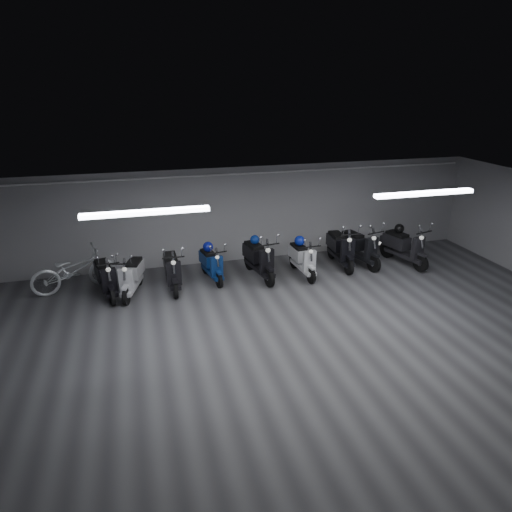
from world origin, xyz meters
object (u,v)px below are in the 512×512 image
object	(u,v)px
scooter_1	(105,272)
scooter_2	(131,271)
helmet_1	(300,241)
helmet_2	(208,247)
scooter_3	(172,265)
scooter_5	(259,253)
scooter_4	(211,259)
helmet_0	(399,228)
helmet_3	(255,240)
bicycle	(73,266)
scooter_9	(405,241)
scooter_8	(360,241)
scooter_7	(341,243)
scooter_6	(303,254)

from	to	relation	value
scooter_1	scooter_2	bearing A→B (deg)	-20.17
helmet_1	helmet_2	bearing A→B (deg)	172.87
scooter_3	scooter_5	distance (m)	2.34
scooter_4	helmet_0	world-z (taller)	scooter_4
helmet_3	helmet_0	bearing A→B (deg)	-2.18
bicycle	helmet_2	xyz separation A→B (m)	(3.45, -0.07, 0.21)
scooter_5	helmet_2	size ratio (longest dim) A/B	6.97
scooter_3	scooter_9	xyz separation A→B (m)	(6.70, -0.07, 0.05)
scooter_8	bicycle	distance (m)	7.86
scooter_1	bicycle	world-z (taller)	bicycle
scooter_4	scooter_5	xyz separation A→B (m)	(1.27, -0.17, 0.11)
scooter_2	scooter_1	bearing A→B (deg)	-170.76
helmet_2	helmet_3	size ratio (longest dim) A/B	1.08
scooter_7	scooter_2	bearing A→B (deg)	-173.39
scooter_6	helmet_2	xyz separation A→B (m)	(-2.52, 0.55, 0.24)
scooter_3	helmet_3	size ratio (longest dim) A/B	7.01
scooter_6	helmet_0	xyz separation A→B (m)	(3.09, 0.26, 0.39)
scooter_5	helmet_2	distance (m)	1.38
scooter_4	helmet_2	world-z (taller)	scooter_4
scooter_1	helmet_3	size ratio (longest dim) A/B	6.87
scooter_2	scooter_5	size ratio (longest dim) A/B	0.91
scooter_3	scooter_4	size ratio (longest dim) A/B	1.11
scooter_8	scooter_9	distance (m)	1.32
scooter_9	helmet_0	world-z (taller)	scooter_9
scooter_2	helmet_3	bearing A→B (deg)	24.07
scooter_6	helmet_1	size ratio (longest dim) A/B	6.00
scooter_1	scooter_2	world-z (taller)	scooter_1
scooter_4	scooter_8	distance (m)	4.36
scooter_3	scooter_7	distance (m)	4.86
bicycle	helmet_2	distance (m)	3.46
scooter_3	scooter_1	bearing A→B (deg)	179.89
scooter_6	scooter_8	xyz separation A→B (m)	(1.88, 0.33, 0.08)
scooter_8	bicycle	xyz separation A→B (m)	(-7.85, 0.30, -0.04)
scooter_2	scooter_9	distance (m)	7.71
helmet_2	helmet_3	distance (m)	1.28
scooter_6	bicycle	xyz separation A→B (m)	(-5.97, 0.62, 0.04)
helmet_1	helmet_2	size ratio (longest dim) A/B	1.04
scooter_1	scooter_5	world-z (taller)	scooter_5
scooter_4	scooter_7	world-z (taller)	scooter_7
scooter_4	helmet_3	world-z (taller)	scooter_4
scooter_4	helmet_2	xyz separation A→B (m)	(-0.04, 0.22, 0.28)
scooter_8	helmet_1	bearing A→B (deg)	169.23
scooter_8	helmet_2	distance (m)	4.41
scooter_7	helmet_0	bearing A→B (deg)	-0.49
scooter_3	scooter_2	bearing A→B (deg)	-175.38
scooter_1	helmet_2	distance (m)	2.72
scooter_3	helmet_0	bearing A→B (deg)	0.94
helmet_0	scooter_3	bearing A→B (deg)	-178.33
helmet_1	helmet_0	bearing A→B (deg)	0.37
scooter_9	helmet_0	size ratio (longest dim) A/B	6.92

